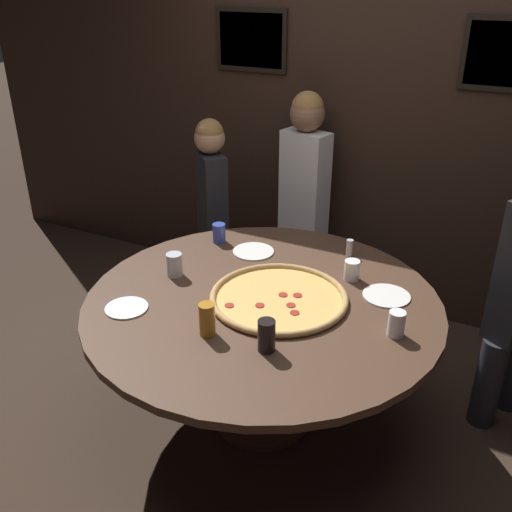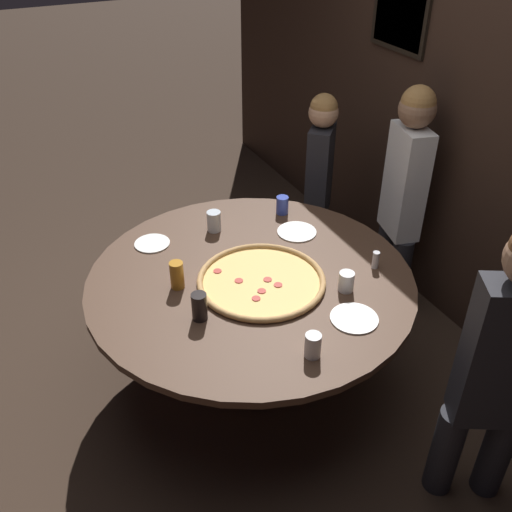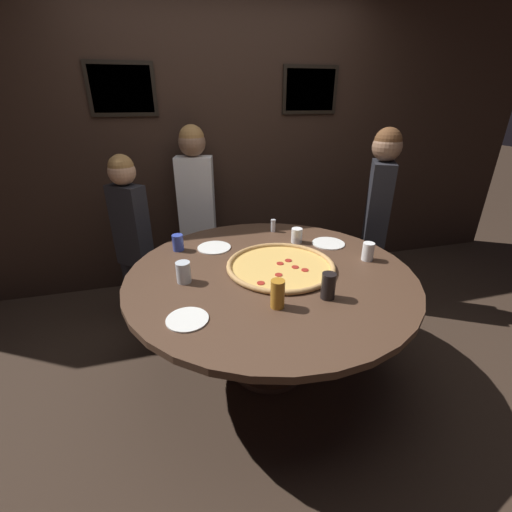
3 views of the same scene
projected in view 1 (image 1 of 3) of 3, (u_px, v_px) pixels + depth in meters
The scene contains 16 objects.
ground_plane at pixel (262, 416), 3.09m from camera, with size 24.00×24.00×0.00m, color #38281E.
back_wall at pixel (364, 119), 3.66m from camera, with size 6.40×0.08×2.60m.
dining_table at pixel (262, 319), 2.81m from camera, with size 1.72×1.72×0.74m.
giant_pizza at pixel (279, 297), 2.74m from camera, with size 0.67×0.67×0.03m.
drink_cup_far_right at pixel (219, 233), 3.31m from camera, with size 0.08×0.08×0.11m, color #384CB7.
drink_cup_near_left at pixel (174, 265), 2.94m from camera, with size 0.08×0.08×0.12m, color silver.
drink_cup_front_edge at pixel (396, 324), 2.46m from camera, with size 0.07×0.07×0.12m, color white.
drink_cup_near_right at pixel (266, 336), 2.35m from camera, with size 0.07×0.07×0.14m, color black.
drink_cup_beside_pizza at pixel (207, 319), 2.46m from camera, with size 0.07×0.07×0.15m, color #BC7A23.
drink_cup_centre_back at pixel (352, 270), 2.91m from camera, with size 0.08×0.08×0.10m, color white.
white_plate_far_back at pixel (253, 251), 3.21m from camera, with size 0.23×0.23×0.01m, color white.
white_plate_beside_cup at pixel (127, 308), 2.67m from camera, with size 0.20×0.20×0.01m, color white.
white_plate_right_side at pixel (386, 296), 2.77m from camera, with size 0.23×0.23×0.01m, color white.
condiment_shaker at pixel (350, 248), 3.15m from camera, with size 0.04×0.04×0.10m.
diner_far_right at pixel (304, 190), 3.81m from camera, with size 0.39×0.23×1.50m.
diner_side_left at pixel (212, 204), 3.84m from camera, with size 0.33×0.31×1.33m.
Camera 1 is at (1.05, -2.12, 2.16)m, focal length 40.00 mm.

